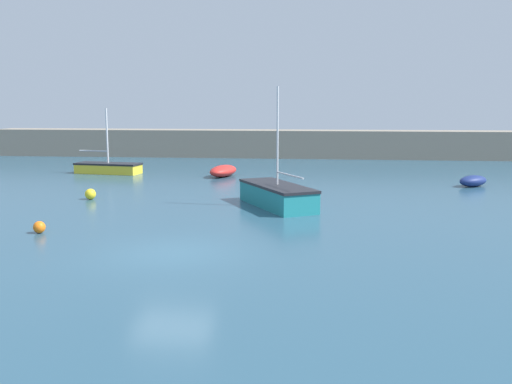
{
  "coord_description": "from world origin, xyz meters",
  "views": [
    {
      "loc": [
        4.48,
        -16.73,
        4.55
      ],
      "look_at": [
        1.83,
        7.08,
        0.86
      ],
      "focal_mm": 40.0,
      "sensor_mm": 36.0,
      "label": 1
    }
  ],
  "objects_px": {
    "dinghy_near_pier": "(473,181)",
    "mooring_buoy_yellow": "(90,194)",
    "mooring_buoy_orange": "(39,227)",
    "sailboat_twin_hulled": "(277,195)",
    "open_tender_yellow": "(223,171)",
    "sailboat_short_mast": "(108,168)"
  },
  "relations": [
    {
      "from": "sailboat_short_mast",
      "to": "mooring_buoy_yellow",
      "type": "height_order",
      "value": "sailboat_short_mast"
    },
    {
      "from": "sailboat_twin_hulled",
      "to": "mooring_buoy_orange",
      "type": "distance_m",
      "value": 10.18
    },
    {
      "from": "mooring_buoy_orange",
      "to": "open_tender_yellow",
      "type": "bearing_deg",
      "value": 77.14
    },
    {
      "from": "sailboat_twin_hulled",
      "to": "open_tender_yellow",
      "type": "xyz_separation_m",
      "value": [
        -4.23,
        10.49,
        -0.16
      ]
    },
    {
      "from": "sailboat_short_mast",
      "to": "mooring_buoy_orange",
      "type": "xyz_separation_m",
      "value": [
        4.04,
        -17.41,
        -0.17
      ]
    },
    {
      "from": "sailboat_short_mast",
      "to": "mooring_buoy_yellow",
      "type": "relative_size",
      "value": 8.62
    },
    {
      "from": "dinghy_near_pier",
      "to": "sailboat_short_mast",
      "type": "relative_size",
      "value": 0.48
    },
    {
      "from": "dinghy_near_pier",
      "to": "sailboat_twin_hulled",
      "type": "bearing_deg",
      "value": 177.46
    },
    {
      "from": "mooring_buoy_orange",
      "to": "sailboat_twin_hulled",
      "type": "bearing_deg",
      "value": 37.75
    },
    {
      "from": "dinghy_near_pier",
      "to": "mooring_buoy_orange",
      "type": "height_order",
      "value": "dinghy_near_pier"
    },
    {
      "from": "mooring_buoy_orange",
      "to": "mooring_buoy_yellow",
      "type": "bearing_deg",
      "value": 98.49
    },
    {
      "from": "dinghy_near_pier",
      "to": "mooring_buoy_yellow",
      "type": "height_order",
      "value": "dinghy_near_pier"
    },
    {
      "from": "dinghy_near_pier",
      "to": "sailboat_short_mast",
      "type": "distance_m",
      "value": 22.79
    },
    {
      "from": "dinghy_near_pier",
      "to": "sailboat_twin_hulled",
      "type": "xyz_separation_m",
      "value": [
        -10.42,
        -7.59,
        0.21
      ]
    },
    {
      "from": "dinghy_near_pier",
      "to": "sailboat_short_mast",
      "type": "height_order",
      "value": "sailboat_short_mast"
    },
    {
      "from": "dinghy_near_pier",
      "to": "sailboat_twin_hulled",
      "type": "distance_m",
      "value": 12.89
    },
    {
      "from": "dinghy_near_pier",
      "to": "mooring_buoy_yellow",
      "type": "xyz_separation_m",
      "value": [
        -19.54,
        -6.6,
        -0.05
      ]
    },
    {
      "from": "sailboat_twin_hulled",
      "to": "dinghy_near_pier",
      "type": "bearing_deg",
      "value": -83.28
    },
    {
      "from": "open_tender_yellow",
      "to": "mooring_buoy_yellow",
      "type": "xyz_separation_m",
      "value": [
        -4.89,
        -9.5,
        -0.1
      ]
    },
    {
      "from": "sailboat_twin_hulled",
      "to": "mooring_buoy_orange",
      "type": "xyz_separation_m",
      "value": [
        -8.04,
        -6.23,
        -0.3
      ]
    },
    {
      "from": "dinghy_near_pier",
      "to": "mooring_buoy_orange",
      "type": "distance_m",
      "value": 23.06
    },
    {
      "from": "open_tender_yellow",
      "to": "mooring_buoy_orange",
      "type": "height_order",
      "value": "open_tender_yellow"
    }
  ]
}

